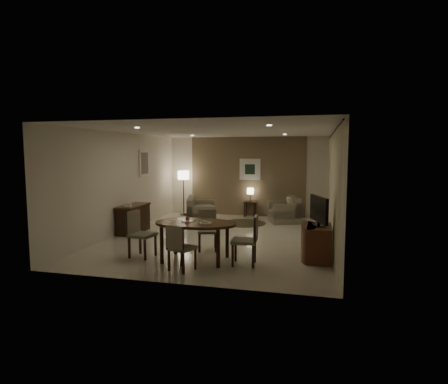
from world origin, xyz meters
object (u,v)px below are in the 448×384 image
(console_desk, at_px, (133,219))
(chair_right, at_px, (244,240))
(chair_near, at_px, (182,247))
(armchair, at_px, (284,210))
(chair_left, at_px, (142,234))
(chair_far, at_px, (207,230))
(floor_lamp, at_px, (184,193))
(side_table, at_px, (250,209))
(sofa, at_px, (201,210))
(dining_table, at_px, (195,241))
(tv_cabinet, at_px, (319,243))

(console_desk, xyz_separation_m, chair_right, (3.48, -2.18, 0.11))
(console_desk, distance_m, chair_near, 3.71)
(armchair, bearing_deg, chair_right, -23.90)
(chair_near, bearing_deg, chair_left, -9.41)
(chair_far, bearing_deg, chair_near, -108.60)
(chair_near, xyz_separation_m, armchair, (1.39, 5.30, -0.03))
(console_desk, distance_m, chair_left, 2.54)
(chair_near, relative_size, floor_lamp, 0.56)
(armchair, distance_m, side_table, 1.41)
(sofa, relative_size, side_table, 3.15)
(dining_table, relative_size, chair_right, 1.72)
(chair_near, relative_size, armchair, 0.96)
(side_table, bearing_deg, dining_table, -91.75)
(chair_right, height_order, armchair, chair_right)
(chair_right, height_order, sofa, chair_right)
(chair_far, relative_size, chair_right, 0.92)
(chair_right, xyz_separation_m, side_table, (-0.84, 5.42, -0.22))
(side_table, height_order, floor_lamp, floor_lamp)
(chair_left, relative_size, side_table, 1.83)
(dining_table, distance_m, chair_right, 1.01)
(dining_table, distance_m, armchair, 4.83)
(dining_table, bearing_deg, sofa, 105.86)
(console_desk, bearing_deg, dining_table, -40.69)
(chair_near, height_order, chair_far, chair_far)
(dining_table, bearing_deg, floor_lamp, 112.53)
(tv_cabinet, xyz_separation_m, chair_left, (-3.56, -0.66, 0.13))
(tv_cabinet, relative_size, chair_left, 0.94)
(sofa, xyz_separation_m, floor_lamp, (-0.99, 1.10, 0.38))
(dining_table, height_order, chair_left, chair_left)
(chair_right, distance_m, armchair, 4.70)
(sofa, bearing_deg, console_desk, 129.86)
(armchair, height_order, side_table, armchair)
(console_desk, distance_m, side_table, 4.19)
(console_desk, height_order, chair_near, chair_near)
(floor_lamp, bearing_deg, chair_right, -58.89)
(side_table, bearing_deg, chair_right, -81.20)
(console_desk, distance_m, armchair, 4.58)
(console_desk, relative_size, sofa, 0.73)
(tv_cabinet, height_order, armchair, armchair)
(chair_left, distance_m, chair_right, 2.15)
(chair_near, xyz_separation_m, chair_right, (1.04, 0.62, 0.05))
(sofa, distance_m, floor_lamp, 1.53)
(console_desk, bearing_deg, chair_left, -58.31)
(console_desk, bearing_deg, chair_near, -48.80)
(dining_table, bearing_deg, side_table, 88.25)
(chair_right, relative_size, armchair, 1.08)
(dining_table, height_order, side_table, dining_table)
(chair_right, bearing_deg, dining_table, -96.52)
(chair_near, distance_m, side_table, 6.04)
(chair_far, xyz_separation_m, sofa, (-1.17, 3.26, -0.06))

